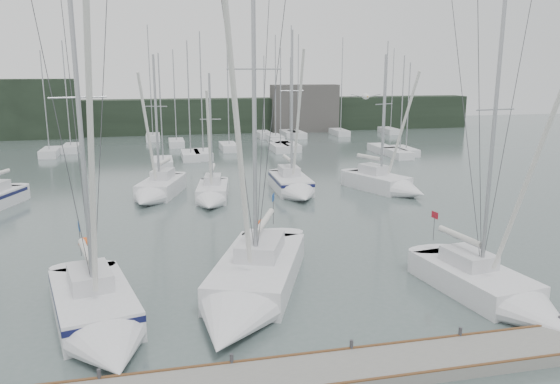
% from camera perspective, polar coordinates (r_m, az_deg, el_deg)
% --- Properties ---
extents(ground, '(160.00, 160.00, 0.00)m').
position_cam_1_polar(ground, '(22.13, -1.28, -12.54)').
color(ground, '#4D5E5B').
rests_on(ground, ground).
extents(dock, '(24.00, 2.00, 0.40)m').
position_cam_1_polar(dock, '(17.76, 2.15, -18.72)').
color(dock, slate).
rests_on(dock, ground).
extents(far_treeline, '(90.00, 4.00, 5.00)m').
position_cam_1_polar(far_treeline, '(81.98, -10.15, 7.79)').
color(far_treeline, black).
rests_on(far_treeline, ground).
extents(far_building_left, '(12.00, 3.00, 8.00)m').
position_cam_1_polar(far_building_left, '(81.37, -24.45, 7.87)').
color(far_building_left, black).
rests_on(far_building_left, ground).
extents(far_building_right, '(10.00, 3.00, 7.00)m').
position_cam_1_polar(far_building_right, '(82.79, 2.57, 8.72)').
color(far_building_right, '#454240').
rests_on(far_building_right, ground).
extents(mast_forest, '(60.11, 25.34, 14.90)m').
position_cam_1_polar(mast_forest, '(66.17, -4.92, 5.02)').
color(mast_forest, white).
rests_on(mast_forest, ground).
extents(sailboat_near_left, '(4.65, 8.86, 14.33)m').
position_cam_1_polar(sailboat_near_left, '(21.31, -18.31, -12.58)').
color(sailboat_near_left, white).
rests_on(sailboat_near_left, ground).
extents(sailboat_near_center, '(7.06, 11.29, 16.09)m').
position_cam_1_polar(sailboat_near_center, '(22.61, -3.48, -10.43)').
color(sailboat_near_center, white).
rests_on(sailboat_near_center, ground).
extents(sailboat_near_right, '(3.80, 8.46, 13.35)m').
position_cam_1_polar(sailboat_near_right, '(24.21, 22.22, -9.94)').
color(sailboat_near_right, white).
rests_on(sailboat_near_right, ground).
extents(sailboat_mid_b, '(4.67, 7.83, 11.21)m').
position_cam_1_polar(sailboat_mid_b, '(41.27, -12.89, 0.04)').
color(sailboat_mid_b, white).
rests_on(sailboat_mid_b, ground).
extents(sailboat_mid_c, '(3.20, 6.95, 9.78)m').
position_cam_1_polar(sailboat_mid_c, '(39.50, -7.15, -0.38)').
color(sailboat_mid_c, white).
rests_on(sailboat_mid_c, ground).
extents(sailboat_mid_d, '(2.78, 7.88, 13.04)m').
position_cam_1_polar(sailboat_mid_d, '(41.64, 1.50, 0.54)').
color(sailboat_mid_d, white).
rests_on(sailboat_mid_d, ground).
extents(sailboat_mid_e, '(5.14, 7.74, 11.28)m').
position_cam_1_polar(sailboat_mid_e, '(43.14, 11.45, 0.69)').
color(sailboat_mid_e, white).
rests_on(sailboat_mid_e, ground).
extents(buoy_b, '(0.51, 0.51, 0.51)m').
position_cam_1_polar(buoy_b, '(34.05, -1.96, -3.32)').
color(buoy_b, '#D84713').
rests_on(buoy_b, ground).
extents(buoy_c, '(0.69, 0.69, 0.69)m').
position_cam_1_polar(buoy_c, '(32.15, -19.70, -5.09)').
color(buoy_c, '#D84713').
rests_on(buoy_c, ground).
extents(seagull, '(1.08, 0.48, 0.21)m').
position_cam_1_polar(seagull, '(20.10, 8.95, 9.85)').
color(seagull, silver).
rests_on(seagull, ground).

